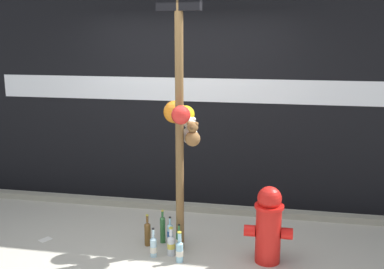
# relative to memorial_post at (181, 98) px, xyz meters

# --- Properties ---
(ground_plane) EXTENTS (14.00, 14.00, 0.00)m
(ground_plane) POSITION_rel_memorial_post_xyz_m (-0.19, -0.27, -1.58)
(ground_plane) COLOR #ADA899
(building_wall) EXTENTS (10.00, 0.21, 3.72)m
(building_wall) POSITION_rel_memorial_post_xyz_m (-0.19, 1.39, 0.27)
(building_wall) COLOR black
(building_wall) RESTS_ON ground_plane
(curb_strip) EXTENTS (8.00, 0.12, 0.08)m
(curb_strip) POSITION_rel_memorial_post_xyz_m (-0.19, 1.00, -1.54)
(curb_strip) COLOR gray
(curb_strip) RESTS_ON ground_plane
(memorial_post) EXTENTS (0.45, 0.58, 2.78)m
(memorial_post) POSITION_rel_memorial_post_xyz_m (0.00, 0.00, 0.00)
(memorial_post) COLOR brown
(memorial_post) RESTS_ON ground_plane
(fire_hydrant) EXTENTS (0.47, 0.29, 0.78)m
(fire_hydrant) POSITION_rel_memorial_post_xyz_m (0.90, -0.17, -1.19)
(fire_hydrant) COLOR red
(fire_hydrant) RESTS_ON ground_plane
(bottle_0) EXTENTS (0.07, 0.07, 0.31)m
(bottle_0) POSITION_rel_memorial_post_xyz_m (-0.23, -0.28, -1.48)
(bottle_0) COLOR #B2DBEA
(bottle_0) RESTS_ON ground_plane
(bottle_1) EXTENTS (0.06, 0.06, 0.31)m
(bottle_1) POSITION_rel_memorial_post_xyz_m (0.00, -0.15, -1.46)
(bottle_1) COLOR #337038
(bottle_1) RESTS_ON ground_plane
(bottle_2) EXTENTS (0.07, 0.07, 0.35)m
(bottle_2) POSITION_rel_memorial_post_xyz_m (-0.36, -0.05, -1.45)
(bottle_2) COLOR brown
(bottle_2) RESTS_ON ground_plane
(bottle_3) EXTENTS (0.06, 0.06, 0.35)m
(bottle_3) POSITION_rel_memorial_post_xyz_m (-0.11, -0.07, -1.44)
(bottle_3) COLOR #93CCE0
(bottle_3) RESTS_ON ground_plane
(bottle_4) EXTENTS (0.08, 0.08, 0.30)m
(bottle_4) POSITION_rel_memorial_post_xyz_m (-0.07, -0.22, -1.47)
(bottle_4) COLOR silver
(bottle_4) RESTS_ON ground_plane
(bottle_5) EXTENTS (0.08, 0.08, 0.32)m
(bottle_5) POSITION_rel_memorial_post_xyz_m (0.05, -0.34, -1.47)
(bottle_5) COLOR #93CCE0
(bottle_5) RESTS_ON ground_plane
(bottle_6) EXTENTS (0.06, 0.06, 0.37)m
(bottle_6) POSITION_rel_memorial_post_xyz_m (-0.22, 0.05, -1.43)
(bottle_6) COLOR #337038
(bottle_6) RESTS_ON ground_plane
(bottle_7) EXTENTS (0.06, 0.06, 0.34)m
(bottle_7) POSITION_rel_memorial_post_xyz_m (-0.04, 0.13, -1.45)
(bottle_7) COLOR #93CCE0
(bottle_7) RESTS_ON ground_plane
(litter_0) EXTENTS (0.14, 0.16, 0.01)m
(litter_0) POSITION_rel_memorial_post_xyz_m (-1.51, -0.14, -1.58)
(litter_0) COLOR silver
(litter_0) RESTS_ON ground_plane
(litter_1) EXTENTS (0.09, 0.09, 0.01)m
(litter_1) POSITION_rel_memorial_post_xyz_m (0.83, 0.83, -1.58)
(litter_1) COLOR tan
(litter_1) RESTS_ON ground_plane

